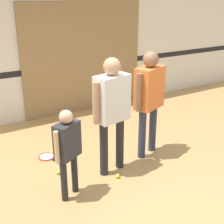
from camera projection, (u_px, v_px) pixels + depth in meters
name	position (u px, v px, depth m)	size (l,w,h in m)	color
ground_plane	(125.00, 175.00, 4.66)	(16.00, 16.00, 0.00)	tan
wall_back	(50.00, 42.00, 6.39)	(16.00, 0.07, 3.20)	silver
wall_panel	(84.00, 58.00, 6.84)	(2.80, 0.05, 2.39)	#93754C
person_instructor	(112.00, 104.00, 4.40)	(0.65, 0.36, 1.74)	#232328
person_student_left	(68.00, 145.00, 3.93)	(0.42, 0.33, 1.23)	#232328
person_student_right	(149.00, 93.00, 4.90)	(0.62, 0.42, 1.73)	#2D334C
racket_spare_on_floor	(47.00, 157.00, 5.15)	(0.35, 0.49, 0.03)	red
tennis_ball_near_instructor	(118.00, 176.00, 4.58)	(0.07, 0.07, 0.07)	#CCE038
tennis_ball_by_spare_racket	(53.00, 152.00, 5.27)	(0.07, 0.07, 0.07)	#CCE038
tennis_ball_stray_left	(59.00, 172.00, 4.68)	(0.07, 0.07, 0.07)	#CCE038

